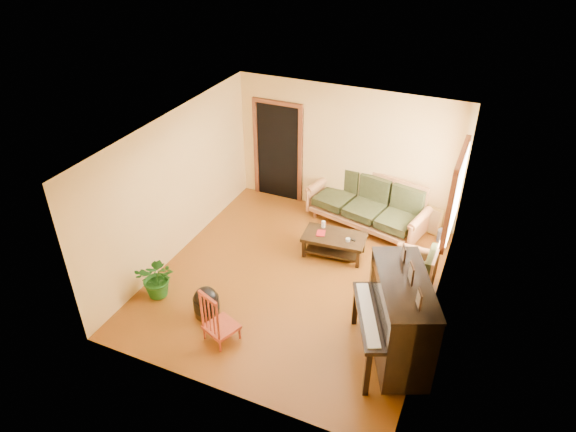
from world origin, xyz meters
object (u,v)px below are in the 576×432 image
at_px(sofa, 366,204).
at_px(coffee_table, 334,245).
at_px(footstool, 206,305).
at_px(potted_plant, 158,278).
at_px(red_chair, 220,315).
at_px(armchair, 411,268).
at_px(piano, 400,320).
at_px(ceramic_crock, 442,236).

bearing_deg(sofa, coffee_table, -88.42).
distance_m(footstool, potted_plant, 0.96).
bearing_deg(coffee_table, red_chair, -107.01).
distance_m(sofa, armchair, 2.00).
relative_size(sofa, piano, 1.50).
distance_m(piano, footstool, 2.92).
relative_size(piano, potted_plant, 2.17).
height_order(coffee_table, footstool, coffee_table).
relative_size(sofa, armchair, 2.62).
bearing_deg(footstool, coffee_table, 60.75).
xyz_separation_m(footstool, red_chair, (0.47, -0.35, 0.27)).
bearing_deg(sofa, footstool, -100.66).
xyz_separation_m(armchair, potted_plant, (-3.66, -1.76, -0.08)).
bearing_deg(sofa, piano, -53.30).
height_order(piano, potted_plant, piano).
xyz_separation_m(sofa, footstool, (-1.51, -3.43, -0.30)).
height_order(footstool, ceramic_crock, footstool).
bearing_deg(coffee_table, footstool, -119.25).
bearing_deg(footstool, red_chair, -36.80).
relative_size(footstool, ceramic_crock, 1.70).
xyz_separation_m(ceramic_crock, potted_plant, (-3.93, -3.40, 0.24)).
xyz_separation_m(armchair, red_chair, (-2.25, -2.20, 0.02)).
height_order(piano, red_chair, piano).
distance_m(armchair, piano, 1.54).
height_order(footstool, red_chair, red_chair).
relative_size(sofa, red_chair, 2.51).
distance_m(coffee_table, armchair, 1.53).
height_order(coffee_table, ceramic_crock, coffee_table).
distance_m(coffee_table, potted_plant, 3.11).
bearing_deg(footstool, ceramic_crock, 49.40).
distance_m(piano, ceramic_crock, 3.20).
relative_size(armchair, red_chair, 0.96).
relative_size(coffee_table, ceramic_crock, 4.72).
bearing_deg(ceramic_crock, armchair, -99.31).
height_order(sofa, footstool, sofa).
height_order(sofa, ceramic_crock, sofa).
distance_m(sofa, ceramic_crock, 1.53).
xyz_separation_m(red_chair, ceramic_crock, (2.52, 3.84, -0.34)).
bearing_deg(piano, coffee_table, 105.59).
distance_m(sofa, footstool, 3.76).
bearing_deg(sofa, ceramic_crock, 15.09).
bearing_deg(armchair, coffee_table, 164.41).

